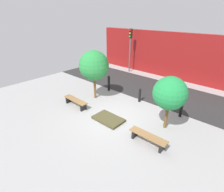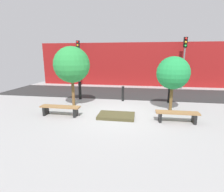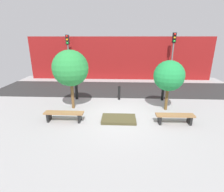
% 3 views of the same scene
% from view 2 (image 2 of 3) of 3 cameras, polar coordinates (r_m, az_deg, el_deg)
% --- Properties ---
extents(ground_plane, '(18.00, 18.00, 0.00)m').
position_cam_2_polar(ground_plane, '(8.11, 1.80, -5.92)').
color(ground_plane, '#979797').
extents(road_strip, '(18.00, 4.11, 0.01)m').
position_cam_2_polar(road_strip, '(12.68, 4.56, 1.05)').
color(road_strip, '#292929').
rests_on(road_strip, ground).
extents(building_facade, '(16.20, 0.50, 3.74)m').
position_cam_2_polar(building_facade, '(15.86, 5.72, 10.23)').
color(building_facade, maroon).
rests_on(building_facade, ground).
extents(bench_left, '(1.79, 0.42, 0.45)m').
position_cam_2_polar(bench_left, '(8.14, -16.53, -4.00)').
color(bench_left, black).
rests_on(bench_left, ground).
extents(bench_right, '(1.69, 0.42, 0.44)m').
position_cam_2_polar(bench_right, '(7.53, 20.48, -5.78)').
color(bench_right, black).
rests_on(bench_right, ground).
extents(planter_bed, '(1.58, 0.99, 0.13)m').
position_cam_2_polar(planter_bed, '(7.70, 1.40, -6.46)').
color(planter_bed, '#454025').
rests_on(planter_bed, ground).
extents(tree_behind_left_bench, '(1.85, 1.85, 3.11)m').
position_cam_2_polar(tree_behind_left_bench, '(9.27, -13.02, 9.88)').
color(tree_behind_left_bench, brown).
rests_on(tree_behind_left_bench, ground).
extents(tree_behind_right_bench, '(1.55, 1.55, 2.61)m').
position_cam_2_polar(tree_behind_right_bench, '(8.76, 19.31, 7.06)').
color(tree_behind_right_bench, brown).
rests_on(tree_behind_right_bench, ground).
extents(bollard_far_left, '(0.17, 0.17, 1.09)m').
position_cam_2_polar(bollard_far_left, '(10.90, -10.42, 1.79)').
color(bollard_far_left, black).
rests_on(bollard_far_left, ground).
extents(bollard_left, '(0.15, 0.15, 0.88)m').
position_cam_2_polar(bollard_left, '(10.35, 3.56, 0.77)').
color(bollard_left, black).
rests_on(bollard_left, ground).
extents(bollard_center, '(0.16, 0.16, 1.01)m').
position_cam_2_polar(bollard_center, '(10.42, 18.20, 0.59)').
color(bollard_center, black).
rests_on(bollard_center, ground).
extents(traffic_light_west, '(0.28, 0.27, 3.87)m').
position_cam_2_polar(traffic_light_west, '(15.63, -10.94, 12.94)').
color(traffic_light_west, '#5A5A5A').
rests_on(traffic_light_west, ground).
extents(traffic_light_mid_west, '(0.28, 0.27, 4.03)m').
position_cam_2_polar(traffic_light_mid_west, '(15.09, 22.57, 12.57)').
color(traffic_light_mid_west, slate).
rests_on(traffic_light_mid_west, ground).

